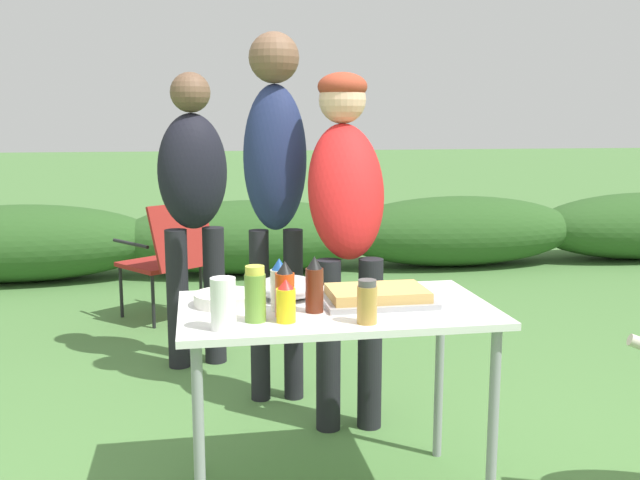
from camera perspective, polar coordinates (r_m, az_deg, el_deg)
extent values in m
ellipsoid|color=#2D5623|center=(6.70, -22.98, -0.24)|extent=(2.40, 0.90, 0.67)
ellipsoid|color=#2D5623|center=(6.54, -5.66, 0.27)|extent=(2.40, 0.90, 0.67)
ellipsoid|color=#2D5623|center=(6.98, 10.94, 0.73)|extent=(2.40, 0.90, 0.67)
cube|color=silver|center=(2.54, 1.26, -5.56)|extent=(1.10, 0.64, 0.02)
cylinder|color=gray|center=(2.37, -9.64, -16.42)|extent=(0.04, 0.04, 0.71)
cylinder|color=gray|center=(2.56, 13.66, -14.51)|extent=(0.04, 0.04, 0.71)
cylinder|color=gray|center=(2.86, -9.73, -11.70)|extent=(0.04, 0.04, 0.71)
cylinder|color=gray|center=(3.02, 9.51, -10.52)|extent=(0.04, 0.04, 0.71)
cube|color=#9E9EA3|center=(2.57, 4.59, -4.85)|extent=(0.39, 0.27, 0.02)
cube|color=tan|center=(2.57, 4.60, -4.24)|extent=(0.35, 0.23, 0.04)
cylinder|color=white|center=(2.56, -7.55, -4.69)|extent=(0.23, 0.23, 0.04)
ellipsoid|color=silver|center=(2.63, -2.61, -3.79)|extent=(0.23, 0.23, 0.08)
cylinder|color=white|center=(2.25, -7.75, -5.08)|extent=(0.08, 0.08, 0.17)
cylinder|color=olive|center=(2.33, -5.20, -4.63)|extent=(0.07, 0.07, 0.16)
cylinder|color=#D1CC47|center=(2.31, -5.24, -2.42)|extent=(0.06, 0.06, 0.03)
cylinder|color=#562314|center=(2.44, -0.45, -4.05)|extent=(0.06, 0.06, 0.15)
cone|color=black|center=(2.42, -0.45, -1.81)|extent=(0.05, 0.05, 0.04)
cylinder|color=#B2893D|center=(2.31, 3.78, -5.20)|extent=(0.07, 0.07, 0.12)
cylinder|color=#4C4C4C|center=(2.29, 3.80, -3.46)|extent=(0.06, 0.06, 0.02)
cylinder|color=silver|center=(2.46, -3.27, -4.01)|extent=(0.06, 0.06, 0.14)
cone|color=#194793|center=(2.44, -3.29, -1.93)|extent=(0.05, 0.05, 0.04)
cylinder|color=yellow|center=(2.33, -2.74, -5.25)|extent=(0.06, 0.06, 0.11)
cone|color=red|center=(2.31, -2.76, -3.54)|extent=(0.05, 0.05, 0.03)
cylinder|color=#CC4214|center=(2.38, -2.82, -4.41)|extent=(0.06, 0.06, 0.15)
cone|color=black|center=(2.36, -2.84, -2.19)|extent=(0.05, 0.05, 0.04)
cylinder|color=black|center=(3.22, 0.68, -8.46)|extent=(0.11, 0.11, 0.78)
cylinder|color=black|center=(3.25, 4.02, -8.32)|extent=(0.11, 0.11, 0.78)
ellipsoid|color=red|center=(3.21, 2.09, 4.00)|extent=(0.37, 0.48, 0.68)
sphere|color=#DBAD89|center=(3.31, 1.80, 11.14)|extent=(0.22, 0.22, 0.22)
ellipsoid|color=#993823|center=(3.31, 1.81, 12.17)|extent=(0.23, 0.23, 0.13)
cylinder|color=black|center=(4.10, -11.31, -4.65)|extent=(0.12, 0.12, 0.79)
cylinder|color=black|center=(4.14, -8.44, -4.41)|extent=(0.12, 0.12, 0.79)
ellipsoid|color=black|center=(4.01, -10.16, 5.42)|extent=(0.44, 0.36, 0.64)
sphere|color=brown|center=(4.00, -10.34, 11.54)|extent=(0.22, 0.22, 0.22)
cylinder|color=black|center=(3.56, -4.83, -6.09)|extent=(0.10, 0.10, 0.86)
cylinder|color=black|center=(3.57, -2.14, -6.02)|extent=(0.10, 0.10, 0.86)
ellipsoid|color=navy|center=(3.43, -3.62, 6.57)|extent=(0.32, 0.24, 0.70)
sphere|color=brown|center=(3.44, -3.70, 14.36)|extent=(0.24, 0.24, 0.24)
cube|color=maroon|center=(5.15, -12.67, -1.88)|extent=(0.64, 0.64, 0.03)
cube|color=maroon|center=(4.89, -10.93, 0.29)|extent=(0.47, 0.40, 0.44)
cylinder|color=black|center=(4.93, -13.20, -4.76)|extent=(0.02, 0.02, 0.38)
cylinder|color=black|center=(5.15, -9.49, -4.01)|extent=(0.02, 0.02, 0.38)
cylinder|color=black|center=(5.26, -15.62, -3.96)|extent=(0.02, 0.02, 0.38)
cylinder|color=black|center=(5.47, -12.03, -3.29)|extent=(0.02, 0.02, 0.38)
cylinder|color=black|center=(5.00, -14.92, -0.28)|extent=(0.27, 0.35, 0.02)
cylinder|color=black|center=(5.25, -10.66, 0.34)|extent=(0.27, 0.35, 0.02)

